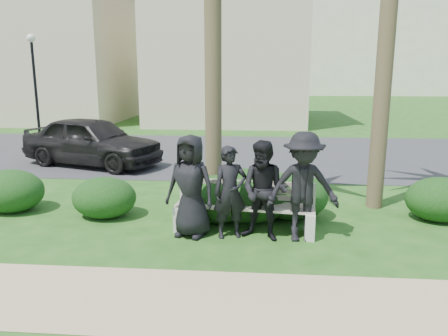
{
  "coord_description": "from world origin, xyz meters",
  "views": [
    {
      "loc": [
        0.78,
        -6.52,
        2.68
      ],
      "look_at": [
        0.16,
        1.0,
        1.02
      ],
      "focal_mm": 35.0,
      "sensor_mm": 36.0,
      "label": 1
    }
  ],
  "objects_px": {
    "street_lamp": "(34,66)",
    "park_bench": "(244,210)",
    "man_d": "(303,187)",
    "man_b": "(230,192)",
    "man_a": "(191,186)",
    "man_c": "(264,191)",
    "car_a": "(92,141)"
  },
  "relations": [
    {
      "from": "street_lamp",
      "to": "park_bench",
      "type": "bearing_deg",
      "value": -50.05
    },
    {
      "from": "man_d",
      "to": "man_b",
      "type": "bearing_deg",
      "value": 173.67
    },
    {
      "from": "street_lamp",
      "to": "man_d",
      "type": "height_order",
      "value": "street_lamp"
    },
    {
      "from": "street_lamp",
      "to": "man_a",
      "type": "height_order",
      "value": "street_lamp"
    },
    {
      "from": "street_lamp",
      "to": "park_bench",
      "type": "xyz_separation_m",
      "value": [
        9.54,
        -11.39,
        -2.57
      ]
    },
    {
      "from": "man_a",
      "to": "street_lamp",
      "type": "bearing_deg",
      "value": 143.66
    },
    {
      "from": "man_b",
      "to": "park_bench",
      "type": "bearing_deg",
      "value": 34.37
    },
    {
      "from": "man_b",
      "to": "man_d",
      "type": "height_order",
      "value": "man_d"
    },
    {
      "from": "park_bench",
      "to": "man_c",
      "type": "bearing_deg",
      "value": -40.07
    },
    {
      "from": "man_d",
      "to": "car_a",
      "type": "distance_m",
      "value": 7.81
    },
    {
      "from": "street_lamp",
      "to": "park_bench",
      "type": "distance_m",
      "value": 15.07
    },
    {
      "from": "man_b",
      "to": "man_a",
      "type": "bearing_deg",
      "value": 161.86
    },
    {
      "from": "man_a",
      "to": "park_bench",
      "type": "bearing_deg",
      "value": 34.01
    },
    {
      "from": "car_a",
      "to": "park_bench",
      "type": "bearing_deg",
      "value": -118.82
    },
    {
      "from": "man_b",
      "to": "car_a",
      "type": "xyz_separation_m",
      "value": [
        -4.43,
        5.39,
        -0.05
      ]
    },
    {
      "from": "street_lamp",
      "to": "man_d",
      "type": "bearing_deg",
      "value": -48.17
    },
    {
      "from": "man_c",
      "to": "man_d",
      "type": "relative_size",
      "value": 0.92
    },
    {
      "from": "street_lamp",
      "to": "man_b",
      "type": "bearing_deg",
      "value": -51.4
    },
    {
      "from": "park_bench",
      "to": "man_a",
      "type": "height_order",
      "value": "man_a"
    },
    {
      "from": "man_b",
      "to": "man_d",
      "type": "xyz_separation_m",
      "value": [
        1.17,
        -0.05,
        0.13
      ]
    },
    {
      "from": "man_a",
      "to": "man_c",
      "type": "bearing_deg",
      "value": 13.66
    },
    {
      "from": "park_bench",
      "to": "car_a",
      "type": "bearing_deg",
      "value": 137.95
    },
    {
      "from": "park_bench",
      "to": "man_a",
      "type": "relative_size",
      "value": 1.42
    },
    {
      "from": "man_b",
      "to": "man_d",
      "type": "relative_size",
      "value": 0.86
    },
    {
      "from": "park_bench",
      "to": "man_d",
      "type": "distance_m",
      "value": 1.13
    },
    {
      "from": "man_a",
      "to": "car_a",
      "type": "bearing_deg",
      "value": 142.12
    },
    {
      "from": "man_b",
      "to": "man_c",
      "type": "relative_size",
      "value": 0.94
    },
    {
      "from": "street_lamp",
      "to": "man_c",
      "type": "relative_size",
      "value": 2.62
    },
    {
      "from": "park_bench",
      "to": "man_a",
      "type": "distance_m",
      "value": 1.04
    },
    {
      "from": "park_bench",
      "to": "man_b",
      "type": "xyz_separation_m",
      "value": [
        -0.22,
        -0.28,
        0.39
      ]
    },
    {
      "from": "street_lamp",
      "to": "park_bench",
      "type": "height_order",
      "value": "street_lamp"
    },
    {
      "from": "man_a",
      "to": "man_c",
      "type": "xyz_separation_m",
      "value": [
        1.21,
        -0.07,
        -0.04
      ]
    }
  ]
}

